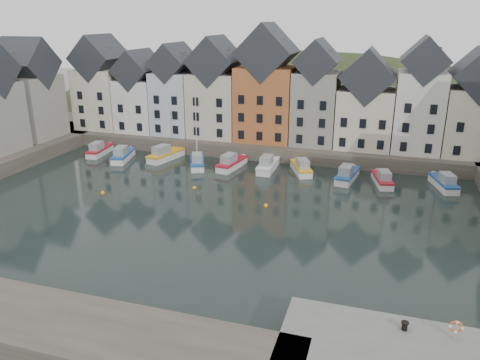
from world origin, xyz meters
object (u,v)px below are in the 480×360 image
at_px(mooring_bollard, 405,325).
at_px(boat_a, 99,150).
at_px(life_ring_post, 456,327).
at_px(boat_d, 197,162).

bearing_deg(mooring_bollard, boat_a, 142.27).
xyz_separation_m(boat_a, mooring_bollard, (44.62, -34.52, 1.61)).
height_order(mooring_bollard, life_ring_post, life_ring_post).
distance_m(boat_a, mooring_bollard, 56.43).
height_order(boat_d, life_ring_post, boat_d).
xyz_separation_m(boat_a, boat_d, (17.11, -1.35, 0.07)).
bearing_deg(boat_d, life_ring_post, -70.45).
bearing_deg(boat_a, boat_d, -11.18).
xyz_separation_m(mooring_bollard, life_ring_post, (2.86, -0.04, 0.55)).
height_order(boat_d, mooring_bollard, boat_d).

